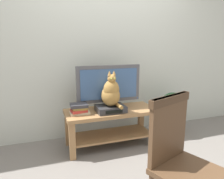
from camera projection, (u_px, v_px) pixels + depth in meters
name	position (u px, v px, depth m)	size (l,w,h in m)	color
ground_plane	(133.00, 168.00, 2.32)	(12.00, 12.00, 0.00)	slate
back_wall	(103.00, 39.00, 3.03)	(7.00, 0.12, 2.80)	#B7BCB2
tv_stand	(111.00, 121.00, 2.77)	(1.17, 0.49, 0.49)	olive
tv	(109.00, 86.00, 2.75)	(0.85, 0.20, 0.57)	#4C4C51
media_box	(111.00, 109.00, 2.67)	(0.36, 0.28, 0.08)	#2D2D30
cat	(111.00, 93.00, 2.61)	(0.23, 0.33, 0.45)	olive
wooden_chair	(180.00, 155.00, 1.53)	(0.57, 0.57, 0.96)	#513823
book_stack	(79.00, 109.00, 2.57)	(0.24, 0.18, 0.13)	beige
potted_plant	(172.00, 111.00, 3.11)	(0.35, 0.35, 0.64)	#9E6B4C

